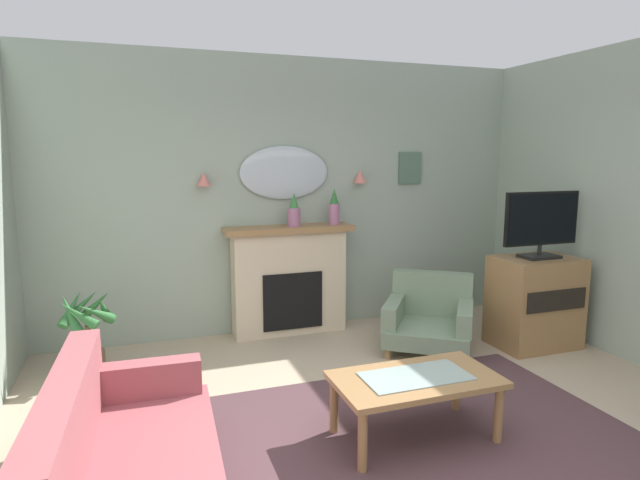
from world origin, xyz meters
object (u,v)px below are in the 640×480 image
wall_sconce_right (360,177)px  tv_cabinet (535,302)px  mantel_vase_right (294,212)px  armchair_beside_couch (430,317)px  coffee_table (416,385)px  fireplace (289,281)px  mantel_vase_centre (334,208)px  floral_couch (118,456)px  wall_mirror (285,173)px  potted_plant_small_fern (87,331)px  wall_sconce_left (204,179)px  framed_picture (410,168)px  tv_flatscreen (542,223)px

wall_sconce_right → tv_cabinet: size_ratio=0.16×
mantel_vase_right → armchair_beside_couch: 1.74m
coffee_table → armchair_beside_couch: size_ratio=0.97×
fireplace → mantel_vase_centre: bearing=-3.2°
mantel_vase_right → floral_couch: bearing=-124.9°
fireplace → coffee_table: fireplace is taller
wall_mirror → potted_plant_small_fern: bearing=-161.0°
wall_sconce_left → framed_picture: bearing=1.5°
fireplace → framed_picture: bearing=5.8°
wall_mirror → tv_cabinet: 2.86m
framed_picture → armchair_beside_couch: size_ratio=0.32×
fireplace → wall_sconce_left: 1.38m
mantel_vase_centre → potted_plant_small_fern: size_ratio=0.50×
mantel_vase_right → tv_cabinet: size_ratio=0.39×
floral_couch → armchair_beside_couch: (2.85, 1.60, -0.01)m
mantel_vase_centre → fireplace: bearing=176.8°
armchair_beside_couch → wall_mirror: bearing=139.5°
wall_sconce_right → floral_couch: bearing=-134.3°
wall_sconce_left → wall_sconce_right: size_ratio=1.00×
wall_sconce_right → framed_picture: size_ratio=0.39×
wall_sconce_right → wall_mirror: bearing=176.6°
framed_picture → wall_sconce_left: bearing=-178.5°
wall_sconce_right → armchair_beside_couch: bearing=-70.4°
tv_cabinet → coffee_table: bearing=-149.8°
wall_mirror → wall_sconce_right: bearing=-3.4°
fireplace → mantel_vase_centre: size_ratio=3.58×
framed_picture → tv_cabinet: 1.99m
framed_picture → potted_plant_small_fern: 3.77m
framed_picture → tv_flatscreen: (0.70, -1.36, -0.50)m
mantel_vase_right → tv_flatscreen: size_ratio=0.42×
mantel_vase_right → mantel_vase_centre: 0.45m
tv_cabinet → tv_flatscreen: tv_flatscreen is taller
fireplace → floral_couch: size_ratio=0.78×
mantel_vase_right → wall_sconce_left: 0.97m
coffee_table → floral_couch: bearing=-176.1°
fireplace → coffee_table: size_ratio=1.24×
fireplace → tv_cabinet: bearing=-28.4°
mantel_vase_centre → framed_picture: framed_picture is taller
fireplace → wall_sconce_left: (-0.85, 0.09, 1.09)m
fireplace → mantel_vase_centre: 0.91m
framed_picture → tv_flatscreen: size_ratio=0.43×
wall_sconce_right → fireplace: bearing=-173.8°
floral_couch → potted_plant_small_fern: bearing=98.6°
coffee_table → tv_cabinet: tv_cabinet is taller
mantel_vase_right → wall_sconce_right: wall_sconce_right is taller
wall_sconce_left → coffee_table: (1.05, -2.45, -1.28)m
wall_mirror → wall_sconce_right: wall_mirror is taller
mantel_vase_right → potted_plant_small_fern: (-2.00, -0.50, -0.90)m
mantel_vase_centre → coffee_table: bearing=-97.4°
mantel_vase_right → framed_picture: bearing=7.1°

